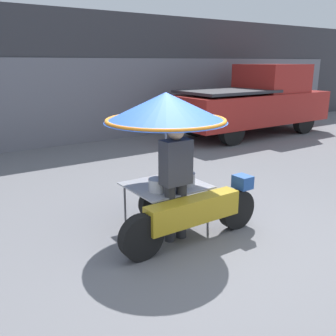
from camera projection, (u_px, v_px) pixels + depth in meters
name	position (u px, v px, depth m)	size (l,w,h in m)	color
ground_plane	(200.00, 237.00, 4.98)	(36.00, 36.00, 0.00)	slate
shopfront_building	(30.00, 78.00, 10.48)	(28.00, 2.06, 3.60)	#38383D
vendor_motorcycle_cart	(170.00, 129.00, 4.88)	(2.08, 1.63, 1.87)	black
vendor_person	(176.00, 177.00, 4.69)	(0.38, 0.22, 1.53)	#2D2D33
pickup_truck	(255.00, 102.00, 11.74)	(5.30, 1.93, 2.17)	black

